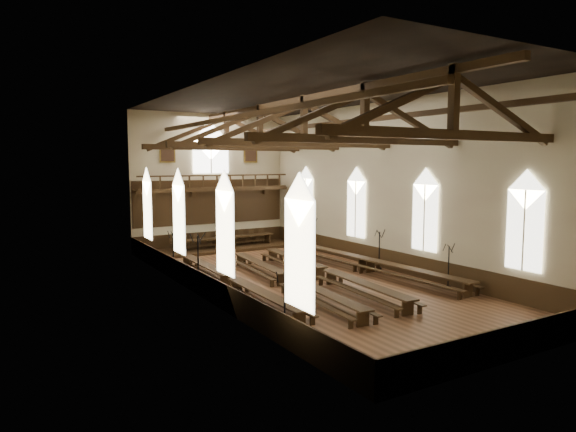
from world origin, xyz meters
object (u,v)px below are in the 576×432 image
Objects in this scene: refectory_row_c at (326,272)px; refectory_row_d at (366,262)px; candelabrum_left_near at (285,319)px; refectory_row_b at (289,279)px; candelabrum_left_mid at (198,272)px; high_table at (224,238)px; candelabrum_left_far at (173,261)px; candelabrum_right_far at (313,241)px; refectory_row_a at (231,280)px; dais at (224,248)px; candelabrum_right_near at (448,274)px; candelabrum_right_mid at (379,257)px.

refectory_row_c is 0.96× the size of refectory_row_d.
refectory_row_d is 12.58m from candelabrum_left_near.
candelabrum_left_mid reaches higher than refectory_row_b.
candelabrum_left_far is at bearing -133.29° from high_table.
refectory_row_c is 12.21m from high_table.
candelabrum_left_near is at bearing -142.85° from refectory_row_d.
candelabrum_left_far is at bearing -168.07° from candelabrum_right_far.
candelabrum_left_near is (-1.31, -7.58, 0.25)m from refectory_row_a.
refectory_row_a is 4.87× the size of candelabrum_left_mid.
refectory_row_c is at bearing 6.45° from refectory_row_b.
dais is 6.54m from candelabrum_right_far.
candelabrum_right_near is (11.10, 2.36, -0.07)m from candelabrum_left_near.
refectory_row_c is 6.78m from candelabrum_left_mid.
refectory_row_c is 5.98× the size of candelabrum_right_far.
candelabrum_right_near is at bearing -29.53° from candelabrum_left_mid.
refectory_row_a is 9.79m from candelabrum_right_mid.
refectory_row_c is 4.98× the size of candelabrum_left_mid.
refectory_row_c is 3.68m from refectory_row_d.
refectory_row_b is at bearing -57.55° from candelabrum_left_far.
candelabrum_left_far is (-5.88, -6.24, -0.07)m from high_table.
refectory_row_d is 11.99m from high_table.
refectory_row_d is at bearing 0.09° from refectory_row_a.
candelabrum_right_far reaches higher than refectory_row_b.
refectory_row_c is 5.69× the size of candelabrum_left_near.
refectory_row_c is 9.50m from candelabrum_right_far.
candelabrum_right_mid is at bearing -4.84° from candelabrum_left_mid.
dais is at bearing 60.02° from candelabrum_left_mid.
candelabrum_left_near reaches higher than refectory_row_c.
high_table is 8.58m from candelabrum_left_far.
refectory_row_d is at bearing -69.77° from high_table.
refectory_row_c is at bearing -17.15° from candelabrum_left_mid.
candelabrum_right_far reaches higher than refectory_row_a.
refectory_row_b is 12.62m from dais.
candelabrum_left_far is at bearing 137.41° from refectory_row_c.
candelabrum_left_near reaches higher than high_table.
candelabrum_right_mid is at bearing 10.64° from refectory_row_b.
refectory_row_d is 12.00m from dais.
refectory_row_a and refectory_row_b have the same top height.
high_table is 11.77m from candelabrum_left_mid.
dais is 3.95× the size of candelabrum_left_mid.
candelabrum_right_mid is at bearing -90.00° from candelabrum_right_far.
refectory_row_b is 4.58m from candelabrum_left_mid.
refectory_row_d reaches higher than refectory_row_b.
refectory_row_a is 5.87× the size of candelabrum_right_mid.
candelabrum_left_near is at bearing -107.33° from dais.
dais is at bearing 46.71° from candelabrum_left_far.
candelabrum_right_near is at bearing -90.00° from candelabrum_right_mid.
refectory_row_b is 11.16m from candelabrum_right_far.
candelabrum_left_mid is at bearing -119.98° from high_table.
candelabrum_right_far is (5.22, -3.90, -0.11)m from high_table.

